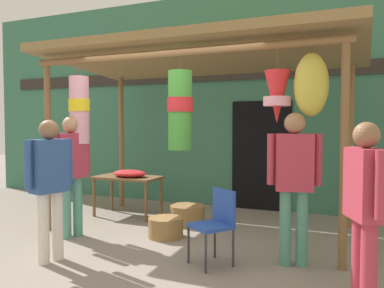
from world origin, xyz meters
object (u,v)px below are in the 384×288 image
(folding_chair, at_px, (216,220))
(customer_foreground, at_px, (50,179))
(wicker_basket_spare, at_px, (166,227))
(vendor_in_orange, at_px, (365,201))
(flower_heap_on_table, at_px, (130,173))
(wicker_basket_by_table, at_px, (187,215))
(shopper_by_bananas, at_px, (294,176))
(passerby_at_right, at_px, (71,166))
(display_table, at_px, (128,181))

(folding_chair, distance_m, customer_foreground, 1.95)
(wicker_basket_spare, distance_m, vendor_in_orange, 2.97)
(flower_heap_on_table, relative_size, customer_foreground, 0.36)
(wicker_basket_spare, relative_size, customer_foreground, 0.30)
(wicker_basket_spare, bearing_deg, wicker_basket_by_table, 91.92)
(folding_chair, distance_m, wicker_basket_spare, 1.29)
(flower_heap_on_table, bearing_deg, wicker_basket_spare, -37.17)
(shopper_by_bananas, distance_m, passerby_at_right, 3.02)
(customer_foreground, bearing_deg, passerby_at_right, 116.56)
(vendor_in_orange, relative_size, shopper_by_bananas, 0.94)
(display_table, bearing_deg, wicker_basket_spare, -36.97)
(wicker_basket_by_table, bearing_deg, wicker_basket_spare, -88.08)
(display_table, height_order, wicker_basket_by_table, display_table)
(folding_chair, bearing_deg, wicker_basket_by_table, 124.42)
(flower_heap_on_table, relative_size, vendor_in_orange, 0.37)
(vendor_in_orange, bearing_deg, passerby_at_right, 167.67)
(wicker_basket_spare, relative_size, passerby_at_right, 0.29)
(wicker_basket_by_table, height_order, passerby_at_right, passerby_at_right)
(shopper_by_bananas, bearing_deg, display_table, 156.29)
(folding_chair, height_order, vendor_in_orange, vendor_in_orange)
(display_table, xyz_separation_m, flower_heap_on_table, (0.09, -0.06, 0.15))
(shopper_by_bananas, bearing_deg, passerby_at_right, -178.38)
(flower_heap_on_table, xyz_separation_m, wicker_basket_spare, (1.11, -0.84, -0.61))
(wicker_basket_by_table, relative_size, customer_foreground, 0.34)
(customer_foreground, bearing_deg, shopper_by_bananas, 20.91)
(wicker_basket_by_table, bearing_deg, display_table, 174.68)
(display_table, relative_size, wicker_basket_by_table, 2.03)
(wicker_basket_spare, xyz_separation_m, passerby_at_right, (-1.20, -0.51, 0.86))
(flower_heap_on_table, distance_m, wicker_basket_spare, 1.52)
(flower_heap_on_table, height_order, wicker_basket_spare, flower_heap_on_table)
(customer_foreground, distance_m, shopper_by_bananas, 2.75)
(folding_chair, relative_size, vendor_in_orange, 0.53)
(display_table, height_order, vendor_in_orange, vendor_in_orange)
(vendor_in_orange, bearing_deg, display_table, 149.20)
(customer_foreground, bearing_deg, display_table, 100.83)
(folding_chair, height_order, passerby_at_right, passerby_at_right)
(wicker_basket_by_table, xyz_separation_m, customer_foreground, (-0.73, -2.20, 0.81))
(display_table, xyz_separation_m, shopper_by_bananas, (3.01, -1.32, 0.41))
(display_table, distance_m, customer_foreground, 2.37)
(wicker_basket_by_table, bearing_deg, flower_heap_on_table, 177.43)
(display_table, height_order, customer_foreground, customer_foreground)
(display_table, height_order, flower_heap_on_table, flower_heap_on_table)
(flower_heap_on_table, distance_m, shopper_by_bananas, 3.20)
(flower_heap_on_table, bearing_deg, display_table, 145.64)
(shopper_by_bananas, bearing_deg, vendor_in_orange, -51.34)
(display_table, bearing_deg, vendor_in_orange, -30.80)
(folding_chair, bearing_deg, shopper_by_bananas, 20.32)
(wicker_basket_by_table, distance_m, shopper_by_bananas, 2.37)
(folding_chair, relative_size, wicker_basket_by_table, 1.53)
(passerby_at_right, bearing_deg, shopper_by_bananas, 1.62)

